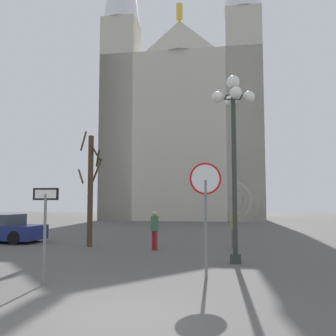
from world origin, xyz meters
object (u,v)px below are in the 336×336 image
pedestrian_standing (155,227)px  cathedral (185,122)px  bare_tree (90,187)px  pedestrian_walking (235,225)px  street_lamp (234,128)px  one_way_arrow_sign (45,222)px  stop_sign (206,195)px

pedestrian_standing → cathedral: bearing=85.9°
bare_tree → pedestrian_walking: bare_tree is taller
bare_tree → pedestrian_standing: size_ratio=3.25×
cathedral → street_lamp: (0.89, -30.23, -6.54)m
cathedral → bare_tree: 27.59m
cathedral → one_way_arrow_sign: size_ratio=15.76×
one_way_arrow_sign → pedestrian_standing: 6.93m
street_lamp → bare_tree: street_lamp is taller
one_way_arrow_sign → bare_tree: size_ratio=0.45×
one_way_arrow_sign → stop_sign: bearing=13.2°
street_lamp → pedestrian_standing: bearing=131.2°
pedestrian_standing → street_lamp: bearing=-48.8°
street_lamp → one_way_arrow_sign: bearing=-147.5°
stop_sign → bare_tree: (-4.64, 6.74, 0.46)m
street_lamp → pedestrian_walking: 5.27m
pedestrian_walking → pedestrian_standing: pedestrian_walking is taller
stop_sign → one_way_arrow_sign: stop_sign is taller
cathedral → one_way_arrow_sign: bearing=-97.3°
stop_sign → pedestrian_standing: bearing=106.8°
pedestrian_walking → bare_tree: bearing=175.9°
street_lamp → bare_tree: 7.49m
bare_tree → pedestrian_standing: (2.96, -1.17, -1.68)m
cathedral → bare_tree: bearing=-100.7°
street_lamp → pedestrian_standing: (-2.82, 3.22, -3.49)m
street_lamp → pedestrian_walking: street_lamp is taller
pedestrian_standing → stop_sign: bearing=-73.2°
cathedral → street_lamp: size_ratio=5.92×
stop_sign → cathedral: bearing=89.6°
bare_tree → pedestrian_standing: bare_tree is taller
pedestrian_walking → cathedral: bearing=93.2°
cathedral → pedestrian_walking: (1.47, -26.29, -9.99)m
one_way_arrow_sign → street_lamp: bearing=32.5°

